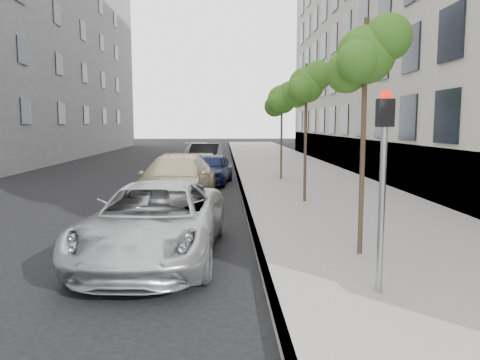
{
  "coord_description": "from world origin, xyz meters",
  "views": [
    {
      "loc": [
        0.42,
        -7.7,
        2.78
      ],
      "look_at": [
        0.8,
        2.85,
        1.5
      ],
      "focal_mm": 35.0,
      "sensor_mm": 36.0,
      "label": 1
    }
  ],
  "objects": [
    {
      "name": "ground",
      "position": [
        0.0,
        0.0,
        0.0
      ],
      "size": [
        160.0,
        160.0,
        0.0
      ],
      "primitive_type": "plane",
      "color": "black",
      "rests_on": "ground"
    },
    {
      "name": "tree_far",
      "position": [
        3.23,
        14.5,
        3.9
      ],
      "size": [
        1.7,
        1.5,
        4.61
      ],
      "color": "#38281C",
      "rests_on": "sidewalk"
    },
    {
      "name": "signal_pole",
      "position": [
        2.86,
        -0.7,
        2.1
      ],
      "size": [
        0.24,
        0.18,
        3.13
      ],
      "rotation": [
        0.0,
        0.0,
        0.0
      ],
      "color": "#939699",
      "rests_on": "sidewalk"
    },
    {
      "name": "suv",
      "position": [
        -1.2,
        8.34,
        0.83
      ],
      "size": [
        2.81,
        5.91,
        1.66
      ],
      "primitive_type": "imported",
      "rotation": [
        0.0,
        0.0,
        -0.09
      ],
      "color": "#C6B58D",
      "rests_on": "ground"
    },
    {
      "name": "tree_near",
      "position": [
        3.23,
        1.5,
        4.09
      ],
      "size": [
        1.52,
        1.32,
        4.71
      ],
      "color": "#38281C",
      "rests_on": "sidewalk"
    },
    {
      "name": "curb",
      "position": [
        1.18,
        24.0,
        0.07
      ],
      "size": [
        0.15,
        72.0,
        0.14
      ],
      "primitive_type": "cube",
      "color": "#9E9B93",
      "rests_on": "ground"
    },
    {
      "name": "sedan_rear",
      "position": [
        -1.26,
        25.88,
        0.7
      ],
      "size": [
        2.73,
        5.1,
        1.41
      ],
      "primitive_type": "imported",
      "rotation": [
        0.0,
        0.0,
        0.16
      ],
      "color": "#AAACB2",
      "rests_on": "ground"
    },
    {
      "name": "sedan_blue",
      "position": [
        -0.12,
        13.87,
        0.7
      ],
      "size": [
        2.22,
        4.31,
        1.4
      ],
      "primitive_type": "imported",
      "rotation": [
        0.0,
        0.0,
        -0.14
      ],
      "color": "#101636",
      "rests_on": "ground"
    },
    {
      "name": "sedan_black",
      "position": [
        -0.65,
        20.47,
        0.79
      ],
      "size": [
        2.07,
        4.9,
        1.57
      ],
      "primitive_type": "imported",
      "rotation": [
        0.0,
        0.0,
        -0.09
      ],
      "color": "black",
      "rests_on": "ground"
    },
    {
      "name": "minivan",
      "position": [
        -0.98,
        1.82,
        0.77
      ],
      "size": [
        2.9,
        5.71,
        1.55
      ],
      "primitive_type": "imported",
      "rotation": [
        0.0,
        0.0,
        -0.06
      ],
      "color": "#ACAFB1",
      "rests_on": "ground"
    },
    {
      "name": "sidewalk",
      "position": [
        4.3,
        24.0,
        0.07
      ],
      "size": [
        6.4,
        72.0,
        0.14
      ],
      "primitive_type": "cube",
      "color": "gray",
      "rests_on": "ground"
    },
    {
      "name": "tree_mid",
      "position": [
        3.23,
        8.0,
        4.04
      ],
      "size": [
        1.58,
        1.38,
        4.69
      ],
      "color": "#38281C",
      "rests_on": "sidewalk"
    }
  ]
}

